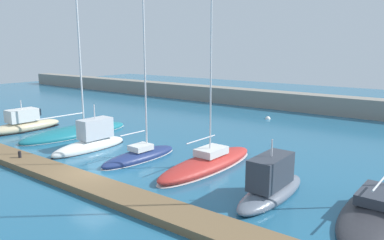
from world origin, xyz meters
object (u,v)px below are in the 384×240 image
object	(u,v)px
motorboat_sand_nearest	(24,124)
motorboat_slate_sixth	(272,184)
sailboat_teal_second	(76,132)
dock_bollard	(20,154)
sailboat_navy_fourth	(140,155)
sailboat_red_fifth	(208,162)
motorboat_white_third	(91,142)
mooring_buoy_white	(268,119)
sailboat_charcoal_seventh	(382,209)

from	to	relation	value
motorboat_sand_nearest	motorboat_slate_sixth	world-z (taller)	motorboat_slate_sixth
sailboat_teal_second	dock_bollard	xyz separation A→B (m)	(3.94, -7.21, 0.39)
sailboat_navy_fourth	sailboat_red_fifth	size ratio (longest dim) A/B	0.73
motorboat_white_third	dock_bollard	world-z (taller)	motorboat_white_third
sailboat_navy_fourth	mooring_buoy_white	xyz separation A→B (m)	(0.85, 18.36, -0.29)
motorboat_sand_nearest	sailboat_red_fifth	world-z (taller)	sailboat_red_fifth
sailboat_charcoal_seventh	mooring_buoy_white	xyz separation A→B (m)	(-14.06, 17.60, -0.22)
sailboat_teal_second	motorboat_slate_sixth	world-z (taller)	sailboat_teal_second
motorboat_slate_sixth	dock_bollard	world-z (taller)	motorboat_slate_sixth
mooring_buoy_white	sailboat_charcoal_seventh	bearing A→B (deg)	-51.38
sailboat_navy_fourth	sailboat_charcoal_seventh	xyz separation A→B (m)	(14.91, 0.76, -0.07)
mooring_buoy_white	dock_bollard	world-z (taller)	dock_bollard
sailboat_teal_second	mooring_buoy_white	bearing A→B (deg)	-28.23
motorboat_sand_nearest	sailboat_teal_second	world-z (taller)	sailboat_teal_second
mooring_buoy_white	sailboat_navy_fourth	bearing A→B (deg)	-92.64
sailboat_charcoal_seventh	mooring_buoy_white	world-z (taller)	sailboat_charcoal_seventh
sailboat_red_fifth	mooring_buoy_white	world-z (taller)	sailboat_red_fifth
sailboat_red_fifth	dock_bollard	world-z (taller)	sailboat_red_fifth
motorboat_sand_nearest	mooring_buoy_white	xyz separation A→B (m)	(15.53, 18.52, -0.60)
sailboat_red_fifth	motorboat_slate_sixth	xyz separation A→B (m)	(5.26, -1.91, 0.36)
sailboat_navy_fourth	sailboat_red_fifth	world-z (taller)	sailboat_red_fifth
dock_bollard	sailboat_teal_second	bearing A→B (deg)	118.64
sailboat_teal_second	motorboat_white_third	xyz separation A→B (m)	(4.97, -2.21, 0.35)
dock_bollard	sailboat_red_fifth	bearing A→B (deg)	32.80
motorboat_sand_nearest	motorboat_slate_sixth	distance (m)	24.70
sailboat_charcoal_seventh	sailboat_teal_second	bearing A→B (deg)	89.68
motorboat_sand_nearest	mooring_buoy_white	bearing A→B (deg)	-37.93
sailboat_navy_fourth	motorboat_white_third	bearing A→B (deg)	98.56
motorboat_slate_sixth	mooring_buoy_white	xyz separation A→B (m)	(-9.17, 18.92, -0.72)
sailboat_navy_fourth	motorboat_slate_sixth	xyz separation A→B (m)	(10.01, -0.55, 0.42)
sailboat_red_fifth	sailboat_charcoal_seventh	xyz separation A→B (m)	(10.15, -0.59, -0.13)
motorboat_slate_sixth	dock_bollard	size ratio (longest dim) A/B	14.32
sailboat_navy_fourth	sailboat_charcoal_seventh	distance (m)	14.93
motorboat_white_third	sailboat_navy_fourth	xyz separation A→B (m)	(4.69, 0.40, -0.28)
sailboat_red_fifth	sailboat_charcoal_seventh	world-z (taller)	sailboat_red_fifth
sailboat_red_fifth	motorboat_sand_nearest	bearing A→B (deg)	96.92
sailboat_navy_fourth	dock_bollard	bearing A→B (deg)	137.03
motorboat_white_third	mooring_buoy_white	world-z (taller)	motorboat_white_third
sailboat_teal_second	sailboat_navy_fourth	bearing A→B (deg)	-96.46
motorboat_sand_nearest	dock_bollard	bearing A→B (deg)	-118.27
motorboat_sand_nearest	sailboat_navy_fourth	bearing A→B (deg)	-87.34
motorboat_sand_nearest	dock_bollard	distance (m)	10.38
sailboat_navy_fourth	motorboat_slate_sixth	distance (m)	10.04
motorboat_sand_nearest	sailboat_teal_second	bearing A→B (deg)	-66.58
sailboat_red_fifth	sailboat_charcoal_seventh	size ratio (longest dim) A/B	1.18
motorboat_sand_nearest	sailboat_navy_fourth	size ratio (longest dim) A/B	0.50
sailboat_red_fifth	sailboat_charcoal_seventh	bearing A→B (deg)	-90.85
sailboat_teal_second	motorboat_white_third	bearing A→B (deg)	-109.84
sailboat_red_fifth	sailboat_teal_second	bearing A→B (deg)	90.66
sailboat_teal_second	motorboat_white_third	size ratio (longest dim) A/B	2.64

